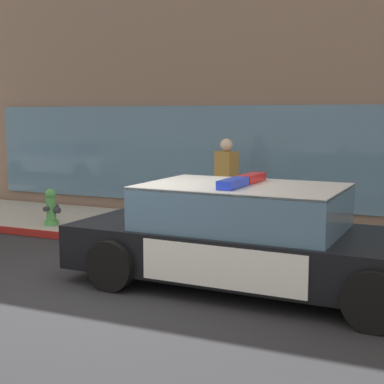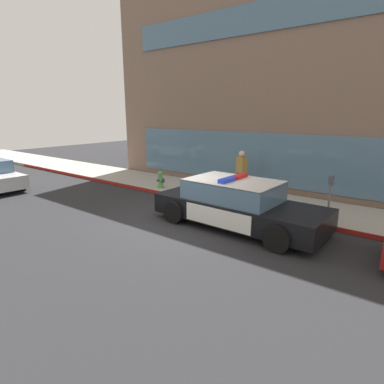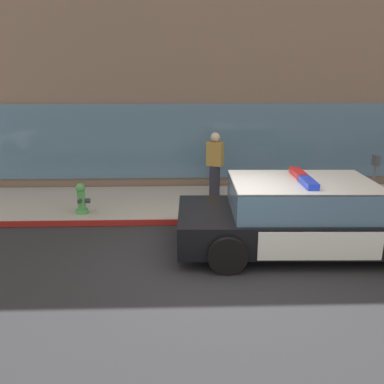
{
  "view_description": "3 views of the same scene",
  "coord_description": "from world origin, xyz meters",
  "views": [
    {
      "loc": [
        3.96,
        -6.61,
        2.3
      ],
      "look_at": [
        -0.01,
        2.17,
        0.99
      ],
      "focal_mm": 53.17,
      "sensor_mm": 36.0,
      "label": 1
    },
    {
      "loc": [
        6.01,
        -7.37,
        3.29
      ],
      "look_at": [
        -0.46,
        1.05,
        0.61
      ],
      "focal_mm": 29.52,
      "sensor_mm": 36.0,
      "label": 2
    },
    {
      "loc": [
        -0.79,
        -6.44,
        3.28
      ],
      "look_at": [
        -0.53,
        1.84,
        0.78
      ],
      "focal_mm": 36.54,
      "sensor_mm": 36.0,
      "label": 3
    }
  ],
  "objects": [
    {
      "name": "sidewalk",
      "position": [
        0.0,
        3.17,
        0.07
      ],
      "size": [
        48.0,
        2.71,
        0.15
      ],
      "primitive_type": "cube",
      "color": "#A39E93",
      "rests_on": "ground"
    },
    {
      "name": "storefront_building",
      "position": [
        2.09,
        10.55,
        4.7
      ],
      "size": [
        19.72,
        12.04,
        9.41
      ],
      "color": "#7A6051",
      "rests_on": "ground"
    },
    {
      "name": "pedestrian_on_sidewalk",
      "position": [
        0.12,
        3.48,
        1.01
      ],
      "size": [
        0.47,
        0.39,
        1.71
      ],
      "rotation": [
        0.0,
        0.0,
        4.32
      ],
      "color": "#23232D",
      "rests_on": "sidewalk"
    },
    {
      "name": "fire_hydrant",
      "position": [
        -3.09,
        2.27,
        0.5
      ],
      "size": [
        0.34,
        0.39,
        0.73
      ],
      "color": "#4C994C",
      "rests_on": "sidewalk"
    },
    {
      "name": "police_cruiser",
      "position": [
        1.63,
        0.49,
        0.68
      ],
      "size": [
        5.09,
        2.25,
        1.49
      ],
      "rotation": [
        0.0,
        0.0,
        -0.03
      ],
      "color": "black",
      "rests_on": "ground"
    },
    {
      "name": "curb_red_paint",
      "position": [
        0.0,
        1.8,
        0.08
      ],
      "size": [
        28.8,
        0.04,
        0.14
      ],
      "primitive_type": "cube",
      "color": "maroon",
      "rests_on": "ground"
    },
    {
      "name": "ground",
      "position": [
        0.0,
        0.0,
        0.0
      ],
      "size": [
        48.0,
        48.0,
        0.0
      ],
      "primitive_type": "plane",
      "color": "#262628"
    }
  ]
}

